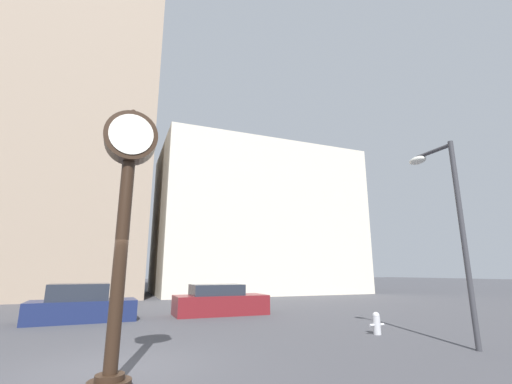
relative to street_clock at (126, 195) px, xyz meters
name	(u,v)px	position (x,y,z in m)	size (l,w,h in m)	color
ground_plane	(106,372)	(-0.07, 1.04, -3.36)	(200.00, 200.00, 0.00)	#424247
building_tall_tower	(76,100)	(-4.76, 25.04, 13.55)	(13.21, 12.00, 33.82)	gray
building_storefront_row	(254,222)	(12.41, 25.04, 3.45)	(18.80, 12.00, 13.61)	beige
street_clock	(126,195)	(0.00, 0.00, 0.00)	(1.01, 0.73, 5.14)	black
car_navy	(82,305)	(-1.25, 9.15, -2.75)	(4.09, 2.08, 1.46)	#19234C
car_maroon	(220,302)	(4.53, 9.24, -2.78)	(4.24, 1.88, 1.36)	maroon
fire_hydrant_near	(377,323)	(7.76, 2.41, -3.01)	(0.55, 0.24, 0.68)	#B7B7BC
street_lamp_right	(446,205)	(8.53, 0.04, 0.42)	(0.36, 1.57, 5.57)	#38383D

